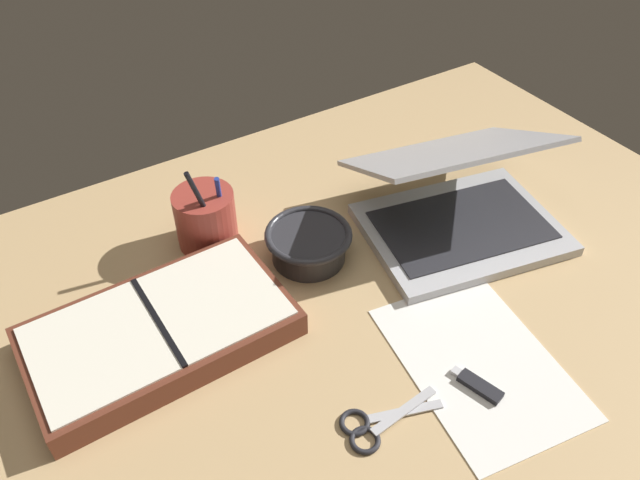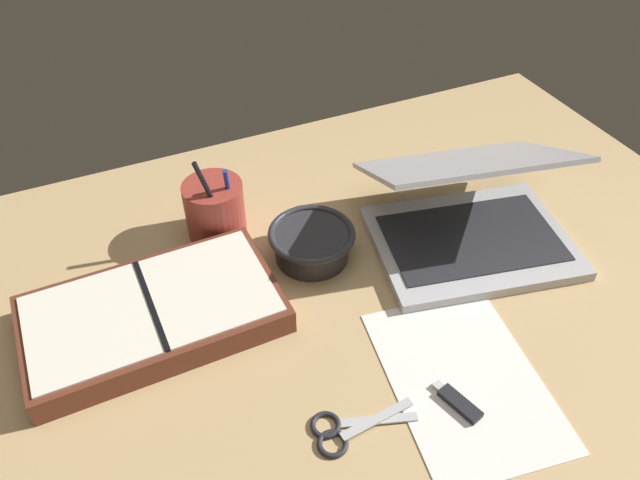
# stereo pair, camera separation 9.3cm
# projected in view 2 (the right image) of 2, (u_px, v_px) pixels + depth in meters

# --- Properties ---
(desk_top) EXTENTS (1.40, 1.00, 0.02)m
(desk_top) POSITION_uv_depth(u_px,v_px,m) (346.00, 313.00, 0.93)
(desk_top) COLOR tan
(desk_top) RESTS_ON ground
(laptop) EXTENTS (0.36, 0.35, 0.18)m
(laptop) POSITION_uv_depth(u_px,v_px,m) (469.00, 215.00, 1.01)
(laptop) COLOR #B7B7BC
(laptop) RESTS_ON desk_top
(bowl) EXTENTS (0.14, 0.14, 0.05)m
(bowl) POSITION_uv_depth(u_px,v_px,m) (314.00, 242.00, 0.99)
(bowl) COLOR #2D2D33
(bowl) RESTS_ON desk_top
(pen_cup) EXTENTS (0.10, 0.10, 0.16)m
(pen_cup) POSITION_uv_depth(u_px,v_px,m) (215.00, 209.00, 1.02)
(pen_cup) COLOR #9E382D
(pen_cup) RESTS_ON desk_top
(planner) EXTENTS (0.36, 0.21, 0.04)m
(planner) POSITION_uv_depth(u_px,v_px,m) (153.00, 314.00, 0.89)
(planner) COLOR brown
(planner) RESTS_ON desk_top
(scissors) EXTENTS (0.14, 0.07, 0.01)m
(scissors) POSITION_uv_depth(u_px,v_px,m) (342.00, 430.00, 0.77)
(scissors) COLOR #B7B7BC
(scissors) RESTS_ON desk_top
(paper_sheet_front) EXTENTS (0.23, 0.31, 0.00)m
(paper_sheet_front) POSITION_uv_depth(u_px,v_px,m) (464.00, 379.00, 0.83)
(paper_sheet_front) COLOR white
(paper_sheet_front) RESTS_ON desk_top
(usb_drive) EXTENTS (0.04, 0.07, 0.01)m
(usb_drive) POSITION_uv_depth(u_px,v_px,m) (458.00, 403.00, 0.79)
(usb_drive) COLOR black
(usb_drive) RESTS_ON desk_top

